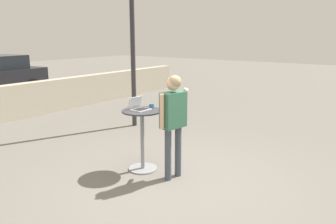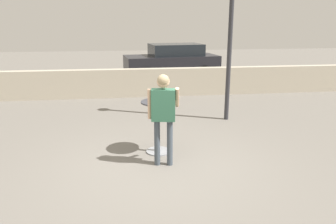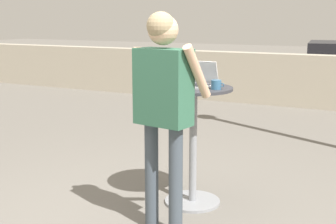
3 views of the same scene
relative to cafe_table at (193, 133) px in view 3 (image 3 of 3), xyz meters
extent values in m
cube|color=#B2A893|center=(-0.07, 5.29, -0.17)|extent=(16.00, 0.35, 1.00)
cylinder|color=gray|center=(0.00, 0.00, -0.66)|extent=(0.51, 0.51, 0.03)
cylinder|color=gray|center=(0.00, 0.00, -0.12)|extent=(0.07, 0.07, 1.04)
cylinder|color=#333338|center=(0.00, 0.00, 0.41)|extent=(0.70, 0.70, 0.02)
cube|color=silver|center=(0.00, 0.02, 0.43)|extent=(0.32, 0.26, 0.02)
cube|color=black|center=(0.00, 0.02, 0.44)|extent=(0.28, 0.21, 0.00)
cube|color=silver|center=(0.01, 0.17, 0.54)|extent=(0.31, 0.09, 0.20)
cube|color=white|center=(0.01, 0.16, 0.54)|extent=(0.28, 0.08, 0.18)
cylinder|color=#336084|center=(0.23, -0.03, 0.46)|extent=(0.09, 0.09, 0.08)
torus|color=#336084|center=(0.28, -0.03, 0.46)|extent=(0.04, 0.01, 0.04)
cylinder|color=#424C56|center=(-0.09, -0.62, -0.23)|extent=(0.11, 0.11, 0.89)
cylinder|color=#424C56|center=(0.14, -0.66, -0.23)|extent=(0.11, 0.11, 0.89)
cube|color=#33664C|center=(0.03, -0.64, 0.51)|extent=(0.46, 0.29, 0.58)
sphere|color=#DBAD89|center=(0.03, -0.64, 0.94)|extent=(0.23, 0.23, 0.23)
sphere|color=#9E8966|center=(0.02, -0.67, 0.97)|extent=(0.21, 0.21, 0.21)
cylinder|color=#DBAD89|center=(-0.22, -0.60, 0.52)|extent=(0.07, 0.07, 0.55)
cylinder|color=#DBAD89|center=(0.29, -0.60, 0.63)|extent=(0.12, 0.34, 0.43)
camera|label=1|loc=(-4.19, -3.60, 1.68)|focal=35.00mm
camera|label=2|loc=(-0.67, -6.36, 1.99)|focal=35.00mm
camera|label=3|loc=(1.64, -3.77, 1.03)|focal=50.00mm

